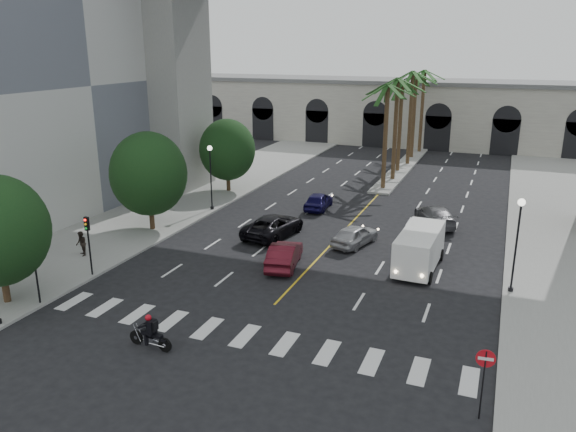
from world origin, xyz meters
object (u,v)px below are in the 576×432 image
at_px(traffic_signal_near, 34,260).
at_px(car_d, 435,215).
at_px(motorcycle_rider, 151,333).
at_px(pedestrian_b, 81,244).
at_px(traffic_signal_far, 88,236).
at_px(car_a, 355,235).
at_px(cargo_van, 419,248).
at_px(car_e, 318,201).
at_px(car_c, 273,226).
at_px(car_b, 284,255).
at_px(lamp_post_left_far, 211,172).
at_px(pedestrian_a, 35,240).
at_px(do_not_enter_sign, 485,369).
at_px(lamp_post_right, 517,238).

xyz_separation_m(traffic_signal_near, car_d, (17.23, 21.38, -1.77)).
relative_size(motorcycle_rider, car_d, 0.44).
bearing_deg(pedestrian_b, traffic_signal_far, -1.24).
xyz_separation_m(car_a, cargo_van, (4.67, -2.73, 0.62)).
bearing_deg(pedestrian_b, car_e, 95.74).
height_order(car_a, car_c, car_c).
bearing_deg(car_b, car_a, -130.78).
bearing_deg(pedestrian_b, lamp_post_left_far, 117.16).
xyz_separation_m(car_c, pedestrian_a, (-12.60, -9.08, 0.32)).
distance_m(car_a, do_not_enter_sign, 18.57).
bearing_deg(pedestrian_b, traffic_signal_near, -28.11).
bearing_deg(car_d, motorcycle_rider, 44.02).
distance_m(lamp_post_right, pedestrian_b, 25.80).
distance_m(traffic_signal_far, pedestrian_a, 5.96).
bearing_deg(lamp_post_left_far, do_not_enter_sign, -42.14).
relative_size(car_d, pedestrian_a, 2.74).
bearing_deg(pedestrian_a, car_c, 45.39).
bearing_deg(traffic_signal_near, do_not_enter_sign, -3.46).
bearing_deg(traffic_signal_near, pedestrian_a, 135.77).
bearing_deg(traffic_signal_near, pedestrian_b, 113.01).
xyz_separation_m(car_a, pedestrian_a, (-18.40, -9.42, 0.37)).
distance_m(car_a, pedestrian_b, 17.70).
xyz_separation_m(lamp_post_right, pedestrian_a, (-28.30, -5.05, -2.14)).
height_order(traffic_signal_far, car_e, traffic_signal_far).
bearing_deg(car_b, car_c, -71.33).
bearing_deg(car_c, lamp_post_right, 173.35).
xyz_separation_m(lamp_post_left_far, traffic_signal_far, (0.10, -14.50, -0.71)).
distance_m(car_b, pedestrian_a, 15.96).
xyz_separation_m(traffic_signal_far, car_a, (12.80, 10.87, -1.80)).
bearing_deg(motorcycle_rider, car_e, 94.50).
bearing_deg(cargo_van, car_d, 93.65).
bearing_deg(pedestrian_a, lamp_post_right, 19.72).
distance_m(pedestrian_b, do_not_enter_sign, 25.61).
bearing_deg(car_c, pedestrian_b, 48.51).
bearing_deg(motorcycle_rider, pedestrian_a, 156.89).
height_order(car_b, car_d, car_b).
height_order(traffic_signal_near, pedestrian_a, traffic_signal_near).
height_order(car_a, car_d, car_d).
xyz_separation_m(car_b, pedestrian_b, (-12.45, -3.39, 0.20)).
bearing_deg(lamp_post_left_far, pedestrian_b, -101.72).
bearing_deg(car_e, pedestrian_b, 53.73).
relative_size(motorcycle_rider, do_not_enter_sign, 0.80).
relative_size(lamp_post_left_far, traffic_signal_near, 1.47).
height_order(traffic_signal_near, car_c, traffic_signal_near).
bearing_deg(car_e, car_c, 81.12).
relative_size(car_a, car_b, 0.92).
height_order(motorcycle_rider, do_not_enter_sign, do_not_enter_sign).
xyz_separation_m(lamp_post_left_far, do_not_enter_sign, (21.90, -19.82, -1.18)).
bearing_deg(motorcycle_rider, car_d, 71.99).
relative_size(lamp_post_left_far, car_b, 1.18).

